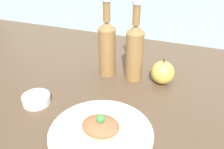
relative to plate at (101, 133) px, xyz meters
The scene contains 7 objects.
ground_plane 16.67cm from the plate, 87.68° to the left, with size 180.00×110.00×4.00cm, color brown.
plate is the anchor object (origin of this frame).
plated_food 2.28cm from the plate, ahead, with size 16.55×16.55×5.82cm.
cider_bottle_left 34.85cm from the plate, 106.84° to the left, with size 6.28×6.28×28.98cm.
cider_bottle_right 33.50cm from the plate, 88.93° to the left, with size 6.28×6.28×28.98cm.
apple 34.24cm from the plate, 70.89° to the left, with size 8.33×8.33×9.92cm.
dipping_bowl 25.97cm from the plate, 164.11° to the left, with size 9.00×9.00×2.69cm.
Camera 1 is at (19.36, -65.15, 52.14)cm, focal length 42.00 mm.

